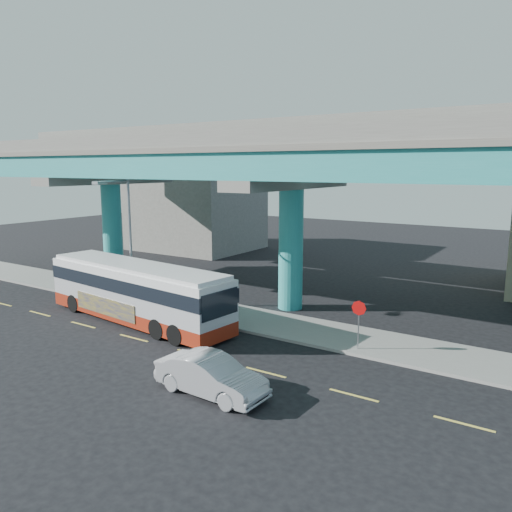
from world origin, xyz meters
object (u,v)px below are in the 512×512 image
Objects in this scene: transit_bus at (137,290)px; sedan at (211,376)px; street_lamp at (123,224)px; stop_sign at (359,315)px; parked_car at (100,278)px.

transit_bus is 10.61m from sedan.
street_lamp is 3.36× the size of stop_sign.
sedan is at bearing -111.99° from parked_car.
stop_sign is (3.03, 7.40, 1.06)m from sedan.
parked_car is at bearing 64.84° from sedan.
parked_car is 7.11m from street_lamp.
sedan is 1.09× the size of parked_car.
parked_car is at bearing 156.20° from street_lamp.
stop_sign is (14.97, 0.75, -3.45)m from street_lamp.
transit_bus is 3.06× the size of parked_car.
transit_bus is at bearing -110.70° from parked_car.
parked_car is 20.15m from stop_sign.
street_lamp is at bearing 63.29° from sedan.
stop_sign is (12.30, 2.34, -0.00)m from transit_bus.
stop_sign reaches higher than parked_car.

